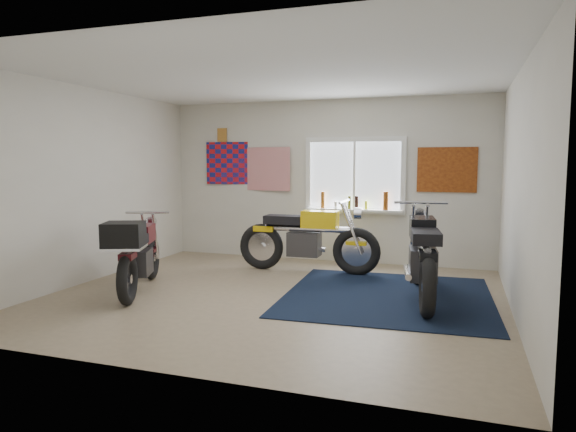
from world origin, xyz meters
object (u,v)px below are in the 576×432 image
(maroon_tourer, at_px, (137,253))
(navy_rug, at_px, (387,296))
(yellow_triumph, at_px, (307,240))
(black_chrome_bike, at_px, (422,258))

(maroon_tourer, bearing_deg, navy_rug, -95.59)
(navy_rug, relative_size, maroon_tourer, 1.36)
(navy_rug, distance_m, yellow_triumph, 1.80)
(maroon_tourer, bearing_deg, black_chrome_bike, -97.11)
(navy_rug, xyz_separation_m, maroon_tourer, (-3.03, -0.88, 0.51))
(black_chrome_bike, height_order, maroon_tourer, black_chrome_bike)
(black_chrome_bike, xyz_separation_m, maroon_tourer, (-3.44, -0.90, 0.01))
(black_chrome_bike, bearing_deg, navy_rug, 84.90)
(navy_rug, relative_size, black_chrome_bike, 1.15)
(yellow_triumph, relative_size, maroon_tourer, 1.16)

